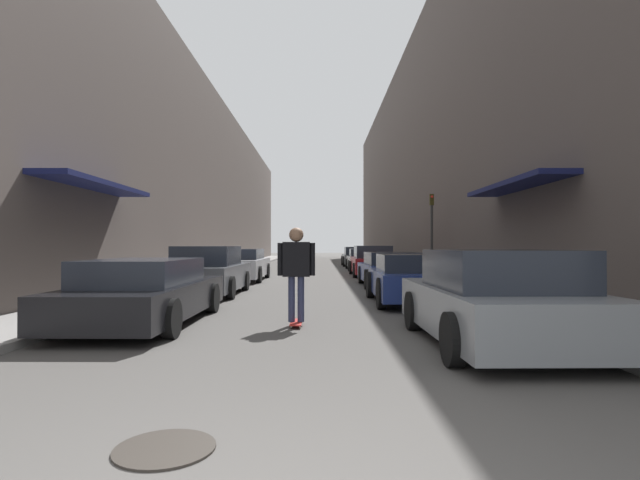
{
  "coord_description": "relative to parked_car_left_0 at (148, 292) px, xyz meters",
  "views": [
    {
      "loc": [
        0.34,
        -2.16,
        1.43
      ],
      "look_at": [
        0.28,
        11.84,
        1.56
      ],
      "focal_mm": 28.0,
      "sensor_mm": 36.0,
      "label": 1
    }
  ],
  "objects": [
    {
      "name": "parked_car_right_0",
      "position": [
        5.64,
        -1.93,
        0.08
      ],
      "size": [
        2.07,
        4.13,
        1.36
      ],
      "color": "gray",
      "rests_on": "ground"
    },
    {
      "name": "parked_car_left_2",
      "position": [
        -0.01,
        11.05,
        0.05
      ],
      "size": [
        1.93,
        4.73,
        1.27
      ],
      "color": "#B7B7BC",
      "rests_on": "ground"
    },
    {
      "name": "parked_car_right_2",
      "position": [
        5.58,
        8.17,
        0.01
      ],
      "size": [
        2.01,
        4.05,
        1.18
      ],
      "color": "navy",
      "rests_on": "ground"
    },
    {
      "name": "ground",
      "position": [
        2.81,
        16.37,
        -0.57
      ],
      "size": [
        127.58,
        127.58,
        0.0
      ],
      "primitive_type": "plane",
      "color": "#4C4947"
    },
    {
      "name": "parked_car_right_5",
      "position": [
        5.64,
        24.62,
        0.05
      ],
      "size": [
        2.01,
        4.24,
        1.29
      ],
      "color": "gray",
      "rests_on": "ground"
    },
    {
      "name": "building_row_left",
      "position": [
        -4.78,
        22.16,
        4.56
      ],
      "size": [
        4.9,
        57.99,
        10.26
      ],
      "color": "#564C47",
      "rests_on": "ground"
    },
    {
      "name": "manhole_cover",
      "position": [
        2.06,
        -5.5,
        -0.56
      ],
      "size": [
        0.7,
        0.7,
        0.02
      ],
      "color": "#332D28",
      "rests_on": "ground"
    },
    {
      "name": "parked_car_left_1",
      "position": [
        -0.05,
        5.29,
        0.09
      ],
      "size": [
        1.88,
        4.19,
        1.39
      ],
      "color": "#515459",
      "rests_on": "ground"
    },
    {
      "name": "parked_car_right_3",
      "position": [
        5.54,
        13.93,
        0.09
      ],
      "size": [
        1.93,
        4.5,
        1.39
      ],
      "color": "maroon",
      "rests_on": "ground"
    },
    {
      "name": "curb_strip_right",
      "position": [
        7.5,
        22.17,
        -0.51
      ],
      "size": [
        1.8,
        57.99,
        0.12
      ],
      "color": "gray",
      "rests_on": "ground"
    },
    {
      "name": "skateboarder",
      "position": [
        2.72,
        -0.2,
        0.5
      ],
      "size": [
        0.66,
        0.78,
        1.73
      ],
      "color": "#B2231E",
      "rests_on": "ground"
    },
    {
      "name": "parked_car_right_1",
      "position": [
        5.45,
        3.22,
        0.03
      ],
      "size": [
        2.08,
        3.95,
        1.2
      ],
      "color": "navy",
      "rests_on": "ground"
    },
    {
      "name": "parked_car_right_4",
      "position": [
        5.61,
        19.32,
        0.01
      ],
      "size": [
        1.88,
        4.29,
        1.2
      ],
      "color": "silver",
      "rests_on": "ground"
    },
    {
      "name": "building_row_right",
      "position": [
        10.39,
        22.16,
        6.19
      ],
      "size": [
        4.9,
        57.99,
        13.52
      ],
      "color": "#564C47",
      "rests_on": "ground"
    },
    {
      "name": "curb_strip_left",
      "position": [
        -1.88,
        22.17,
        -0.51
      ],
      "size": [
        1.8,
        57.99,
        0.12
      ],
      "color": "gray",
      "rests_on": "ground"
    },
    {
      "name": "parked_car_left_0",
      "position": [
        0.0,
        0.0,
        0.0
      ],
      "size": [
        1.94,
        4.74,
        1.17
      ],
      "color": "black",
      "rests_on": "ground"
    },
    {
      "name": "traffic_light",
      "position": [
        7.67,
        11.18,
        1.64
      ],
      "size": [
        0.16,
        0.22,
        3.36
      ],
      "color": "#2D2D2D",
      "rests_on": "curb_strip_right"
    }
  ]
}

